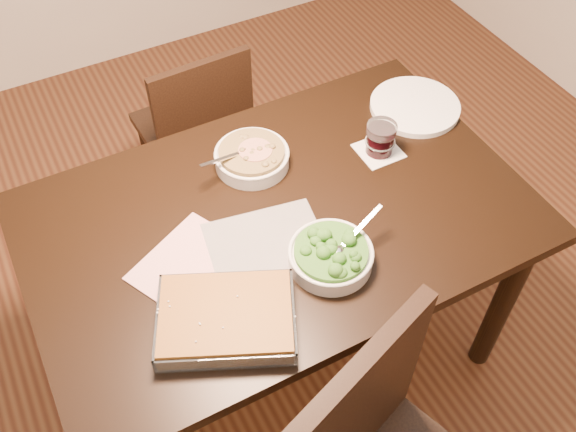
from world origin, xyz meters
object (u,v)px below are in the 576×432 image
object	(u,v)px
table	(279,236)
wine_tumbler	(381,138)
chair_far	(197,126)
dinner_plate	(415,106)
broccoli_bowl	(331,255)
baking_dish	(226,318)
stew_bowl	(252,157)

from	to	relation	value
table	wine_tumbler	world-z (taller)	wine_tumbler
table	chair_far	bearing A→B (deg)	87.12
dinner_plate	wine_tumbler	bearing A→B (deg)	-151.83
broccoli_bowl	baking_dish	world-z (taller)	broccoli_bowl
wine_tumbler	chair_far	bearing A→B (deg)	116.72
dinner_plate	chair_far	world-z (taller)	chair_far
table	chair_far	xyz separation A→B (m)	(0.04, 0.77, -0.20)
table	stew_bowl	distance (m)	0.25
baking_dish	wine_tumbler	size ratio (longest dim) A/B	4.00
table	baking_dish	size ratio (longest dim) A/B	3.47
wine_tumbler	dinner_plate	size ratio (longest dim) A/B	0.35
stew_bowl	broccoli_bowl	bearing A→B (deg)	-86.91
baking_dish	chair_far	size ratio (longest dim) A/B	0.50
table	dinner_plate	xyz separation A→B (m)	(0.60, 0.20, 0.11)
table	wine_tumbler	xyz separation A→B (m)	(0.39, 0.08, 0.15)
stew_bowl	wine_tumbler	xyz separation A→B (m)	(0.37, -0.13, 0.03)
chair_far	table	bearing A→B (deg)	84.40
baking_dish	wine_tumbler	world-z (taller)	wine_tumbler
broccoli_bowl	chair_far	distance (m)	1.04
stew_bowl	table	bearing A→B (deg)	-95.31
stew_bowl	chair_far	world-z (taller)	stew_bowl
stew_bowl	baking_dish	size ratio (longest dim) A/B	0.61
stew_bowl	baking_dish	distance (m)	0.56
wine_tumbler	baking_dish	bearing A→B (deg)	-152.82
dinner_plate	chair_far	xyz separation A→B (m)	(-0.56, 0.58, -0.31)
baking_dish	table	bearing A→B (deg)	67.61
broccoli_bowl	wine_tumbler	world-z (taller)	wine_tumbler
baking_dish	chair_far	distance (m)	1.13
broccoli_bowl	wine_tumbler	distance (m)	0.45
wine_tumbler	chair_far	distance (m)	0.85
table	stew_bowl	xyz separation A→B (m)	(0.02, 0.21, 0.13)
stew_bowl	baking_dish	xyz separation A→B (m)	(-0.30, -0.47, -0.00)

